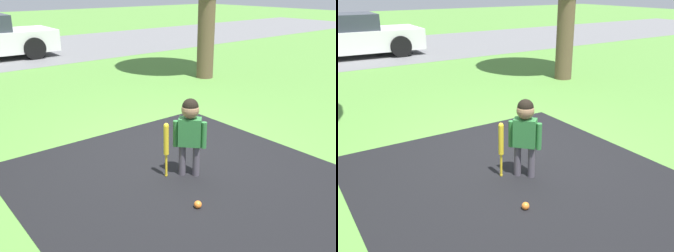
{
  "view_description": "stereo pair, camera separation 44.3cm",
  "coord_description": "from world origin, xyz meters",
  "views": [
    {
      "loc": [
        -2.97,
        -3.72,
        2.14
      ],
      "look_at": [
        -0.28,
        -0.37,
        0.51
      ],
      "focal_mm": 40.0,
      "sensor_mm": 36.0,
      "label": 1
    },
    {
      "loc": [
        -2.61,
        -3.97,
        2.14
      ],
      "look_at": [
        -0.28,
        -0.37,
        0.51
      ],
      "focal_mm": 40.0,
      "sensor_mm": 36.0,
      "label": 2
    }
  ],
  "objects": [
    {
      "name": "child",
      "position": [
        -0.28,
        -0.77,
        0.62
      ],
      "size": [
        0.29,
        0.3,
        0.95
      ],
      "rotation": [
        0.0,
        0.0,
        -0.82
      ],
      "color": "#4C4751",
      "rests_on": "ground"
    },
    {
      "name": "sports_ball",
      "position": [
        -0.68,
        -1.35,
        0.04
      ],
      "size": [
        0.08,
        0.08,
        0.08
      ],
      "color": "orange",
      "rests_on": "ground"
    },
    {
      "name": "ground_plane",
      "position": [
        0.0,
        0.0,
        0.0
      ],
      "size": [
        60.0,
        60.0,
        0.0
      ],
      "primitive_type": "plane",
      "color": "#518438"
    },
    {
      "name": "baseball_bat",
      "position": [
        -0.52,
        -0.63,
        0.44
      ],
      "size": [
        0.06,
        0.06,
        0.68
      ],
      "color": "yellow",
      "rests_on": "ground"
    }
  ]
}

